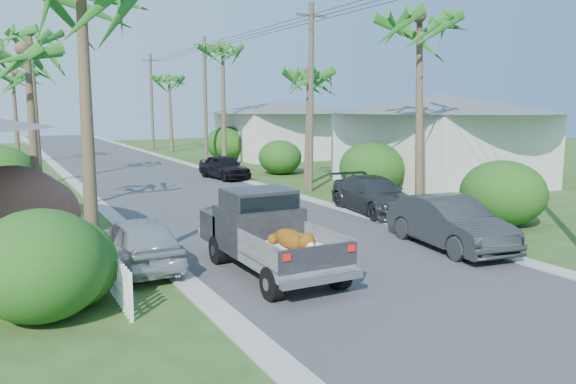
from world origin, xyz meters
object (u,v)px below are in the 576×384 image
parked_car_rm (374,195)px  palm_r_c (223,47)px  parked_car_rn (449,223)px  palm_r_d (169,77)px  palm_r_b (308,71)px  utility_pole_c (205,100)px  pickup_truck (264,231)px  utility_pole_d (152,101)px  house_right_far (284,131)px  utility_pole_b (311,97)px  house_right_near (440,143)px  parked_car_ln (138,242)px  palm_l_d (12,73)px  parked_car_rf (224,167)px  palm_l_c (30,33)px  palm_r_a (423,17)px  palm_l_b (27,50)px

parked_car_rm → palm_r_c: bearing=93.4°
parked_car_rn → palm_r_d: bearing=93.3°
palm_r_b → utility_pole_c: 13.11m
pickup_truck → utility_pole_c: utility_pole_c is taller
parked_car_rm → utility_pole_d: utility_pole_d is taller
palm_r_c → utility_pole_c: bearing=106.7°
palm_r_d → utility_pole_d: utility_pole_d is taller
house_right_far → utility_pole_b: utility_pole_b is taller
house_right_near → parked_car_ln: bearing=-155.1°
house_right_near → utility_pole_d: 31.96m
pickup_truck → palm_l_d: palm_l_d is taller
palm_r_c → house_right_near: size_ratio=1.04×
pickup_truck → palm_l_d: bearing=97.7°
house_right_near → utility_pole_c: (-7.40, 16.00, 2.38)m
pickup_truck → utility_pole_b: utility_pole_b is taller
palm_r_d → palm_r_b: bearing=-89.8°
parked_car_rf → utility_pole_b: size_ratio=0.45×
pickup_truck → palm_l_c: 21.49m
palm_r_b → utility_pole_d: size_ratio=0.80×
palm_r_a → house_right_near: bearing=41.8°
pickup_truck → palm_r_d: (8.68, 37.99, 5.73)m
parked_car_rm → parked_car_rf: parked_car_rm is taller
palm_l_b → house_right_far: size_ratio=0.82×
palm_r_d → parked_car_rm: bearing=-92.6°
pickup_truck → parked_car_rm: size_ratio=1.07×
utility_pole_d → palm_r_d: bearing=-73.3°
pickup_truck → palm_l_c: (-3.82, 19.99, 6.90)m
parked_car_rm → palm_r_c: palm_r_c is taller
parked_car_rm → palm_r_b: (1.60, 8.00, 5.25)m
parked_car_rf → palm_l_b: (-10.40, -7.43, 5.46)m
parked_car_rm → house_right_far: size_ratio=0.53×
parked_car_rf → palm_r_c: size_ratio=0.43×
palm_r_b → house_right_near: 7.99m
house_right_near → palm_l_d: bearing=131.6°
parked_car_rm → parked_car_rf: bearing=103.4°
palm_l_c → palm_l_d: 12.10m
pickup_truck → palm_l_b: size_ratio=0.69×
pickup_truck → utility_pole_c: (7.78, 25.99, 3.59)m
parked_car_ln → house_right_far: 31.93m
parked_car_rm → palm_l_d: (-11.50, 27.00, 5.74)m
house_right_far → utility_pole_d: utility_pole_d is taller
palm_r_b → pickup_truck: bearing=-124.0°
house_right_far → parked_car_rf: bearing=-131.7°
parked_car_rf → palm_l_d: 18.64m
house_right_near → utility_pole_c: bearing=114.8°
palm_r_b → palm_l_b: bearing=-167.4°
palm_l_b → palm_r_a: palm_r_a is taller
parked_car_rm → palm_l_b: palm_l_b is taller
parked_car_rm → utility_pole_d: 36.22m
parked_car_rn → parked_car_rf: (-0.01, 18.01, -0.07)m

